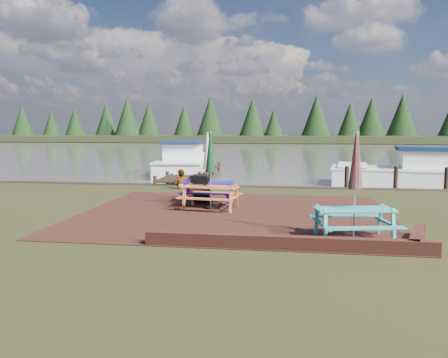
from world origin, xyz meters
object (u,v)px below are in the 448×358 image
chalkboard (201,189)px  jetty (193,173)px  picnic_table_red (211,183)px  person (181,170)px  boat_jetty (186,163)px  boat_near (420,174)px  picnic_table_teal (355,203)px  picnic_table_blue (208,179)px

chalkboard → jetty: bearing=106.6°
picnic_table_red → jetty: bearing=112.6°
jetty → person: person is taller
picnic_table_red → person: picnic_table_red is taller
boat_jetty → boat_near: bearing=-23.0°
chalkboard → boat_near: size_ratio=0.12×
picnic_table_teal → picnic_table_red: (-3.84, 3.22, -0.01)m
jetty → boat_jetty: 2.30m
picnic_table_red → chalkboard: (-0.51, 0.99, -0.34)m
chalkboard → jetty: size_ratio=0.11×
chalkboard → boat_near: bearing=40.1°
boat_near → person: (-10.36, -3.57, 0.40)m
person → picnic_table_blue: bearing=98.4°
jetty → boat_near: (11.01, -1.83, 0.29)m
picnic_table_teal → picnic_table_red: bearing=128.7°
chalkboard → boat_near: boat_near is taller
picnic_table_blue → picnic_table_red: bearing=-75.1°
picnic_table_teal → boat_jetty: 16.68m
boat_jetty → person: boat_jetty is taller
picnic_table_blue → person: 3.57m
picnic_table_blue → person: (-1.71, 3.13, -0.02)m
picnic_table_blue → boat_jetty: (-3.26, 10.62, -0.37)m
picnic_table_teal → boat_near: 11.92m
jetty → picnic_table_blue: bearing=-74.6°
chalkboard → picnic_table_blue: bearing=29.6°
person → chalkboard: bearing=94.6°
picnic_table_red → boat_near: bearing=50.2°
jetty → person: bearing=-83.1°
picnic_table_red → picnic_table_blue: picnic_table_red is taller
chalkboard → person: (-1.49, 3.24, 0.31)m
picnic_table_red → boat_near: size_ratio=0.30×
picnic_table_teal → boat_jetty: bearing=105.0°
picnic_table_red → boat_near: picnic_table_red is taller
picnic_table_red → picnic_table_blue: (-0.30, 1.10, -0.01)m
picnic_table_red → picnic_table_teal: bearing=-32.8°
boat_near → chalkboard: bearing=135.8°
jetty → person: 5.48m
picnic_table_red → person: size_ratio=1.48×
boat_jetty → picnic_table_red: bearing=-77.9°
picnic_table_teal → chalkboard: 6.07m
chalkboard → person: size_ratio=0.60×
person → boat_jetty: bearing=-98.4°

